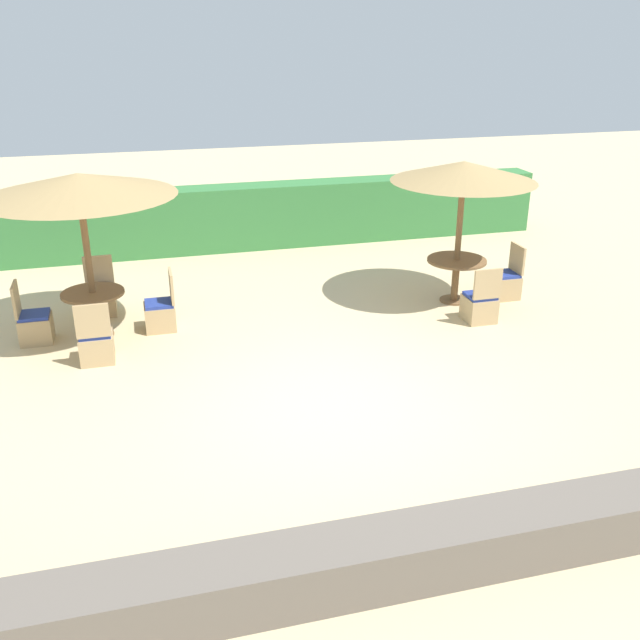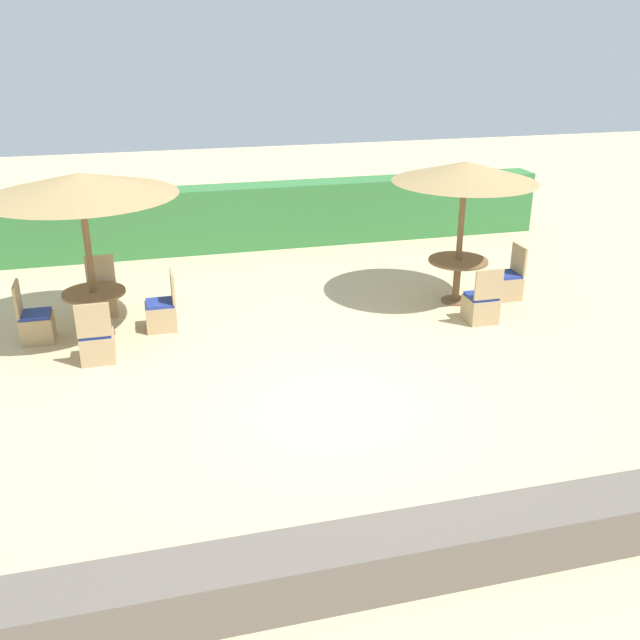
# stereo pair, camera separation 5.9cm
# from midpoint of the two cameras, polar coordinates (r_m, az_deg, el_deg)

# --- Properties ---
(ground_plane) EXTENTS (40.00, 40.00, 0.00)m
(ground_plane) POSITION_cam_midpoint_polar(r_m,az_deg,el_deg) (8.97, 0.80, -6.75)
(ground_plane) COLOR #D1BA8C
(hedge_row) EXTENTS (13.00, 0.70, 1.31)m
(hedge_row) POSITION_cam_midpoint_polar(r_m,az_deg,el_deg) (15.11, -6.37, 8.18)
(hedge_row) COLOR #387A3D
(hedge_row) RESTS_ON ground_plane
(stone_border) EXTENTS (10.00, 0.56, 0.50)m
(stone_border) POSITION_cam_midpoint_polar(r_m,az_deg,el_deg) (6.46, 8.49, -17.70)
(stone_border) COLOR #6B6056
(stone_border) RESTS_ON ground_plane
(parasol_back_right) EXTENTS (2.35, 2.35, 2.38)m
(parasol_back_right) POSITION_cam_midpoint_polar(r_m,az_deg,el_deg) (11.83, 11.28, 11.53)
(parasol_back_right) COLOR brown
(parasol_back_right) RESTS_ON ground_plane
(round_table_back_right) EXTENTS (0.99, 0.99, 0.75)m
(round_table_back_right) POSITION_cam_midpoint_polar(r_m,az_deg,el_deg) (12.24, 10.70, 4.02)
(round_table_back_right) COLOR brown
(round_table_back_right) RESTS_ON ground_plane
(patio_chair_back_right_south) EXTENTS (0.46, 0.46, 0.93)m
(patio_chair_back_right_south) POSITION_cam_midpoint_polar(r_m,az_deg,el_deg) (11.58, 12.52, 1.13)
(patio_chair_back_right_south) COLOR tan
(patio_chair_back_right_south) RESTS_ON ground_plane
(patio_chair_back_right_east) EXTENTS (0.46, 0.46, 0.93)m
(patio_chair_back_right_east) POSITION_cam_midpoint_polar(r_m,az_deg,el_deg) (12.69, 14.42, 2.89)
(patio_chair_back_right_east) COLOR tan
(patio_chair_back_right_east) RESTS_ON ground_plane
(parasol_back_left) EXTENTS (2.74, 2.74, 2.48)m
(parasol_back_left) POSITION_cam_midpoint_polar(r_m,az_deg,el_deg) (10.71, -18.92, 10.16)
(parasol_back_left) COLOR brown
(parasol_back_left) RESTS_ON ground_plane
(round_table_back_left) EXTENTS (0.93, 0.93, 0.71)m
(round_table_back_left) POSITION_cam_midpoint_polar(r_m,az_deg,el_deg) (11.20, -17.78, 1.29)
(round_table_back_left) COLOR brown
(round_table_back_left) RESTS_ON ground_plane
(patio_chair_back_left_south) EXTENTS (0.46, 0.46, 0.93)m
(patio_chair_back_left_south) POSITION_cam_midpoint_polar(r_m,az_deg,el_deg) (10.44, -17.61, -1.86)
(patio_chair_back_left_south) COLOR tan
(patio_chair_back_left_south) RESTS_ON ground_plane
(patio_chair_back_left_north) EXTENTS (0.46, 0.46, 0.93)m
(patio_chair_back_left_north) POSITION_cam_midpoint_polar(r_m,az_deg,el_deg) (12.14, -17.23, 1.65)
(patio_chair_back_left_north) COLOR tan
(patio_chair_back_left_north) RESTS_ON ground_plane
(patio_chair_back_left_west) EXTENTS (0.46, 0.46, 0.93)m
(patio_chair_back_left_west) POSITION_cam_midpoint_polar(r_m,az_deg,el_deg) (11.40, -22.02, -0.39)
(patio_chair_back_left_west) COLOR tan
(patio_chair_back_left_west) RESTS_ON ground_plane
(patio_chair_back_left_east) EXTENTS (0.46, 0.46, 0.93)m
(patio_chair_back_left_east) POSITION_cam_midpoint_polar(r_m,az_deg,el_deg) (11.28, -12.75, 0.54)
(patio_chair_back_left_east) COLOR tan
(patio_chair_back_left_east) RESTS_ON ground_plane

